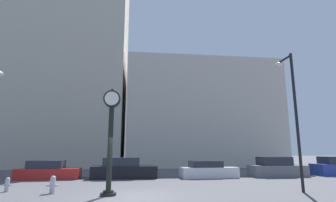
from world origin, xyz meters
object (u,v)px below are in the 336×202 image
Objects in this scene: car_red at (48,171)px; car_grey at (276,168)px; car_black at (123,169)px; street_lamp_right at (291,99)px; car_white at (208,170)px; fire_hydrant_far at (53,184)px; fire_hydrant_near at (7,184)px; street_clock at (111,132)px.

car_red is 1.00× the size of car_grey.
street_lamp_right is (8.73, -7.30, 3.91)m from car_black.
car_white is at bearing -4.05° from car_black.
car_white reaches higher than fire_hydrant_far.
car_black is at bearing 179.01° from car_grey.
car_white is at bearing 35.17° from fire_hydrant_far.
fire_hydrant_near is 0.84× the size of fire_hydrant_far.
car_red is (-4.90, 7.62, -2.22)m from street_clock.
car_grey is (5.48, 0.14, 0.11)m from car_white.
car_grey reaches higher than car_black.
car_grey is 15.96m from fire_hydrant_far.
car_black is at bearing 87.78° from street_clock.
fire_hydrant_near is (-16.88, -5.73, -0.28)m from car_grey.
car_black is 7.10× the size of fire_hydrant_near.
street_clock is 9.33m from car_red.
street_lamp_right is at bearing -6.23° from fire_hydrant_near.
car_white is at bearing 26.13° from fire_hydrant_near.
fire_hydrant_far is at bearing 160.20° from street_clock.
street_lamp_right is at bearing -72.66° from car_white.
street_clock is 0.70× the size of street_lamp_right.
car_black is 12.03m from street_lamp_right.
car_grey is 5.38× the size of fire_hydrant_far.
fire_hydrant_near is 14.65m from street_lamp_right.
fire_hydrant_far is (-2.91, -6.58, -0.21)m from car_black.
street_lamp_right is (2.56, -7.12, 4.01)m from car_white.
car_grey is 0.61× the size of street_lamp_right.
car_grey reaches higher than fire_hydrant_near.
car_white is at bearing -3.85° from car_red.
car_black is 11.65m from car_grey.
car_white is 6.38× the size of fire_hydrant_near.
street_clock is 9.19m from street_lamp_right.
car_black is 1.11× the size of car_grey.
car_grey is (11.94, 7.47, -2.13)m from street_clock.
car_red is 6.42× the size of fire_hydrant_near.
car_black is 1.11× the size of car_white.
car_black is (0.29, 7.52, -2.14)m from street_clock.
car_red is 0.90× the size of car_black.
car_black is at bearing 175.87° from car_white.
fire_hydrant_far is (-14.56, -6.53, -0.22)m from car_grey.
car_white is 11.10m from fire_hydrant_far.
street_clock reaches higher than fire_hydrant_near.
street_clock reaches higher than car_grey.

